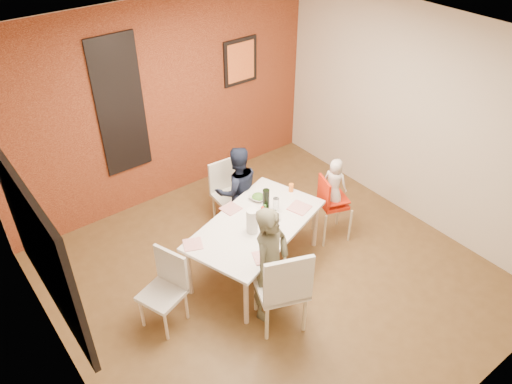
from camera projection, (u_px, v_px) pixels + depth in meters
ground at (272, 278)px, 5.77m from camera, size 4.50×4.50×0.00m
ceiling at (278, 49)px, 4.21m from camera, size 4.50×4.50×0.02m
wall_back at (164, 104)px, 6.44m from camera, size 4.50×0.02×2.70m
wall_front at (475, 323)px, 3.54m from camera, size 4.50×0.02×2.70m
wall_left at (50, 281)px, 3.87m from camera, size 0.02×4.50×2.70m
wall_right at (416, 118)px, 6.11m from camera, size 0.02×4.50×2.70m
brick_accent_wall at (165, 104)px, 6.43m from camera, size 4.50×0.02×2.70m
picture_window_frame at (39, 246)px, 3.90m from camera, size 0.05×1.70×1.30m
picture_window_pane at (41, 246)px, 3.91m from camera, size 0.02×1.55×1.15m
glassblock_strip at (120, 107)px, 6.03m from camera, size 0.55×0.03×1.70m
glassblock_surround at (121, 107)px, 6.03m from camera, size 0.60×0.03×1.76m
art_print_frame at (240, 62)px, 6.84m from camera, size 0.54×0.03×0.64m
art_print_canvas at (241, 62)px, 6.83m from camera, size 0.44×0.01×0.54m
dining_table at (256, 227)px, 5.55m from camera, size 1.82×1.36×0.67m
chair_near at (284, 286)px, 4.86m from camera, size 0.63×0.63×1.05m
chair_far at (227, 189)px, 6.40m from camera, size 0.42×0.42×0.85m
chair_left at (166, 285)px, 5.03m from camera, size 0.51×0.51×0.85m
high_chair at (331, 202)px, 6.08m from camera, size 0.47×0.47×0.88m
child_near at (271, 264)px, 4.99m from camera, size 0.57×0.46×1.34m
child_far at (237, 190)px, 6.18m from camera, size 0.67×0.58×1.18m
toddler at (335, 182)px, 5.91m from camera, size 0.28×0.34×0.61m
plate_near_left at (264, 257)px, 5.07m from camera, size 0.26×0.26×0.01m
plate_far_mid at (231, 209)px, 5.73m from camera, size 0.22×0.22×0.01m
plate_near_right at (299, 208)px, 5.74m from camera, size 0.28×0.28×0.01m
plate_far_left at (193, 244)px, 5.23m from camera, size 0.25×0.25×0.01m
salad_bowl_a at (270, 216)px, 5.58m from camera, size 0.27×0.27×0.05m
salad_bowl_b at (258, 197)px, 5.88m from camera, size 0.25×0.25×0.05m
wine_bottle at (266, 201)px, 5.61m from camera, size 0.08×0.08×0.30m
wine_glass_a at (276, 222)px, 5.39m from camera, size 0.06×0.06×0.18m
wine_glass_b at (276, 205)px, 5.62m from camera, size 0.07×0.07×0.20m
paper_towel_roll at (252, 221)px, 5.32m from camera, size 0.13×0.13×0.29m
condiment_red at (262, 212)px, 5.58m from camera, size 0.03×0.03×0.13m
condiment_green at (265, 210)px, 5.61m from camera, size 0.03×0.03×0.13m
condiment_brown at (254, 216)px, 5.51m from camera, size 0.04×0.04×0.14m
sippy_cup at (291, 188)px, 5.99m from camera, size 0.06×0.06×0.10m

